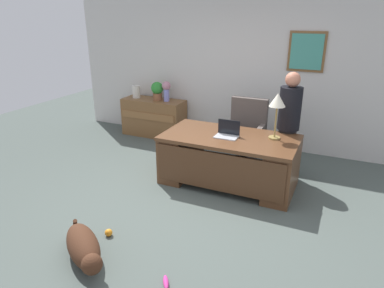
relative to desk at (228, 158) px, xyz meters
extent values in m
plane|color=#4C5651|center=(-0.34, -0.82, -0.40)|extent=(12.00, 12.00, 0.00)
cube|color=silver|center=(-0.34, 1.78, 0.95)|extent=(7.00, 0.12, 2.70)
cube|color=brown|center=(0.71, 1.71, 1.37)|extent=(0.59, 0.03, 0.65)
cube|color=teal|center=(0.71, 1.69, 1.37)|extent=(0.51, 0.01, 0.57)
cube|color=brown|center=(0.00, 0.03, 0.31)|extent=(1.90, 1.00, 0.05)
cube|color=brown|center=(-0.77, 0.03, -0.06)|extent=(0.36, 0.94, 0.68)
cube|color=brown|center=(0.77, 0.03, -0.06)|extent=(0.36, 0.94, 0.68)
cube|color=#4E2F1C|center=(0.00, -0.44, -0.03)|extent=(1.80, 0.04, 0.55)
cube|color=brown|center=(-2.08, 1.43, -0.03)|extent=(1.27, 0.48, 0.75)
cube|color=brown|center=(-2.08, 1.19, 0.06)|extent=(1.17, 0.02, 0.14)
cube|color=#564C47|center=(0.00, 0.79, -0.03)|extent=(0.60, 0.58, 0.18)
cylinder|color=black|center=(0.00, 0.79, -0.26)|extent=(0.10, 0.10, 0.28)
cylinder|color=black|center=(0.00, 0.79, -0.38)|extent=(0.52, 0.52, 0.05)
cube|color=#564C47|center=(0.00, 1.03, 0.36)|extent=(0.60, 0.12, 0.61)
cube|color=#564C47|center=(-0.26, 0.79, 0.17)|extent=(0.08, 0.50, 0.22)
cube|color=#564C47|center=(0.26, 0.79, 0.17)|extent=(0.08, 0.50, 0.22)
cylinder|color=#262323|center=(0.70, 0.59, -0.02)|extent=(0.26, 0.26, 0.77)
cylinder|color=black|center=(0.70, 0.59, 0.68)|extent=(0.32, 0.32, 0.62)
sphere|color=tan|center=(0.70, 0.59, 1.09)|extent=(0.21, 0.21, 0.21)
ellipsoid|color=#472819|center=(-0.80, -2.19, -0.25)|extent=(0.78, 0.68, 0.30)
sphere|color=#472819|center=(-0.50, -2.41, -0.21)|extent=(0.20, 0.20, 0.20)
cylinder|color=#472819|center=(-1.10, -1.97, -0.23)|extent=(0.15, 0.12, 0.21)
cube|color=#B2B5BA|center=(-0.03, -0.04, 0.34)|extent=(0.32, 0.22, 0.01)
cube|color=black|center=(-0.03, 0.07, 0.45)|extent=(0.32, 0.01, 0.21)
cylinder|color=#9E8447|center=(0.59, 0.19, 0.34)|extent=(0.16, 0.16, 0.02)
cylinder|color=#9E8447|center=(0.59, 0.19, 0.57)|extent=(0.02, 0.02, 0.43)
cone|color=silver|center=(0.59, 0.19, 0.88)|extent=(0.22, 0.22, 0.18)
cylinder|color=#8186D8|center=(-1.78, 1.43, 0.46)|extent=(0.11, 0.11, 0.23)
sphere|color=#BB7E93|center=(-1.78, 1.43, 0.64)|extent=(0.17, 0.17, 0.17)
cylinder|color=silver|center=(-2.48, 1.43, 0.47)|extent=(0.16, 0.16, 0.25)
cylinder|color=brown|center=(-1.98, 1.43, 0.41)|extent=(0.18, 0.18, 0.14)
sphere|color=#2E8A33|center=(-1.98, 1.43, 0.58)|extent=(0.24, 0.24, 0.24)
sphere|color=orange|center=(-0.80, -1.78, -0.36)|extent=(0.09, 0.09, 0.09)
ellipsoid|color=#E53F33|center=(-1.18, -1.91, -0.38)|extent=(0.14, 0.16, 0.05)
ellipsoid|color=#D8338C|center=(0.15, -2.18, -0.38)|extent=(0.14, 0.18, 0.05)
camera|label=1|loc=(1.42, -4.39, 1.98)|focal=32.34mm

